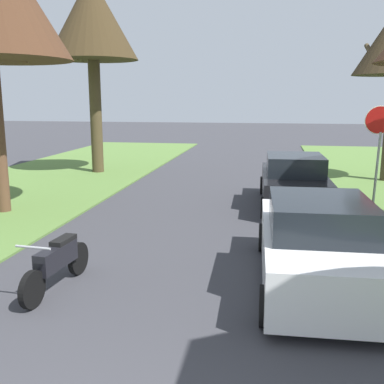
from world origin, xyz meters
TOP-DOWN VIEW (x-y plane):
  - stop_sign_far at (4.56, 11.49)m, footprint 0.81×0.38m
  - street_tree_left_mid_b at (-5.87, 16.72)m, footprint 3.75×3.75m
  - parked_sedan_white at (2.43, 5.71)m, footprint 2.06×4.46m
  - parked_sedan_black at (2.30, 11.71)m, footprint 2.06×4.46m
  - parked_motorcycle at (-1.90, 4.77)m, footprint 0.60×2.05m

SIDE VIEW (x-z plane):
  - parked_motorcycle at x=-1.90m, z-range 0.00..0.97m
  - parked_sedan_white at x=2.43m, z-range -0.06..1.51m
  - parked_sedan_black at x=2.30m, z-range -0.06..1.51m
  - stop_sign_far at x=4.56m, z-range 0.71..3.67m
  - street_tree_left_mid_b at x=-5.87m, z-range 2.32..10.43m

